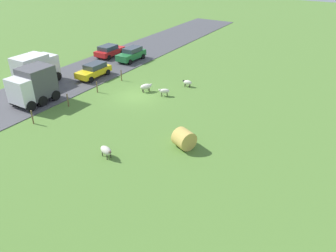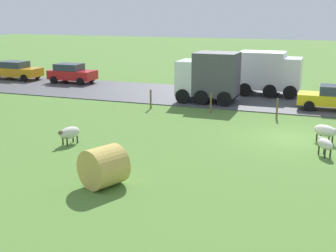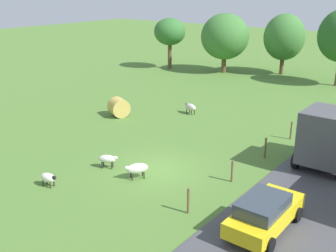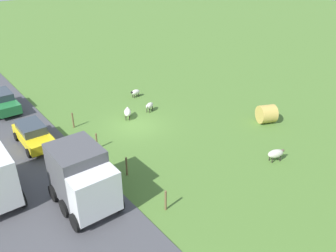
% 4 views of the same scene
% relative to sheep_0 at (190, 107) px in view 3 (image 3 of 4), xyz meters
% --- Properties ---
extents(ground_plane, '(160.00, 160.00, 0.00)m').
position_rel_sheep_0_xyz_m(ground_plane, '(4.63, -9.80, -0.55)').
color(ground_plane, '#517A33').
extents(road_strip, '(8.00, 80.00, 0.06)m').
position_rel_sheep_0_xyz_m(road_strip, '(13.82, -9.80, -0.52)').
color(road_strip, '#47474C').
rests_on(road_strip, ground_plane).
extents(sheep_0, '(1.28, 0.87, 0.83)m').
position_rel_sheep_0_xyz_m(sheep_0, '(0.00, 0.00, 0.00)').
color(sheep_0, beige).
rests_on(sheep_0, ground_plane).
extents(sheep_1, '(1.07, 0.60, 0.72)m').
position_rel_sheep_0_xyz_m(sheep_1, '(1.44, -14.81, -0.08)').
color(sheep_1, silver).
rests_on(sheep_1, ground_plane).
extents(sheep_2, '(1.10, 1.30, 0.85)m').
position_rel_sheep_0_xyz_m(sheep_2, '(4.42, -11.34, 0.02)').
color(sheep_2, silver).
rests_on(sheep_2, ground_plane).
extents(sheep_3, '(1.12, 0.88, 0.78)m').
position_rel_sheep_0_xyz_m(sheep_3, '(2.22, -11.37, -0.01)').
color(sheep_3, silver).
rests_on(sheep_3, ground_plane).
extents(hay_bale_0, '(1.78, 1.86, 1.46)m').
position_rel_sheep_0_xyz_m(hay_bale_0, '(-4.09, -3.98, 0.18)').
color(hay_bale_0, tan).
rests_on(hay_bale_0, ground_plane).
extents(tree_0, '(5.56, 5.56, 6.85)m').
position_rel_sheep_0_xyz_m(tree_0, '(-6.42, 16.13, 3.65)').
color(tree_0, brown).
rests_on(tree_0, ground_plane).
extents(tree_1, '(4.62, 4.62, 6.87)m').
position_rel_sheep_0_xyz_m(tree_1, '(-0.55, 19.31, 3.70)').
color(tree_1, brown).
rests_on(tree_1, ground_plane).
extents(tree_3, '(3.83, 3.83, 6.15)m').
position_rel_sheep_0_xyz_m(tree_3, '(-12.98, 14.16, 3.92)').
color(tree_3, brown).
rests_on(tree_3, ground_plane).
extents(fence_post_0, '(0.12, 0.12, 1.26)m').
position_rel_sheep_0_xyz_m(fence_post_0, '(8.62, -12.58, 0.08)').
color(fence_post_0, brown).
rests_on(fence_post_0, ground_plane).
extents(fence_post_1, '(0.12, 0.12, 1.19)m').
position_rel_sheep_0_xyz_m(fence_post_1, '(8.62, -8.59, 0.05)').
color(fence_post_1, brown).
rests_on(fence_post_1, ground_plane).
extents(fence_post_2, '(0.12, 0.12, 1.27)m').
position_rel_sheep_0_xyz_m(fence_post_2, '(8.62, -4.61, 0.09)').
color(fence_post_2, brown).
rests_on(fence_post_2, ground_plane).
extents(fence_post_3, '(0.12, 0.12, 1.25)m').
position_rel_sheep_0_xyz_m(fence_post_3, '(8.62, -0.63, 0.07)').
color(fence_post_3, brown).
rests_on(fence_post_3, ground_plane).
extents(truck_2, '(2.71, 4.03, 3.37)m').
position_rel_sheep_0_xyz_m(truck_2, '(11.89, -3.61, 1.28)').
color(truck_2, white).
rests_on(truck_2, road_strip).
extents(car_1, '(1.98, 4.34, 1.55)m').
position_rel_sheep_0_xyz_m(car_1, '(11.93, -11.78, 0.32)').
color(car_1, yellow).
rests_on(car_1, road_strip).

